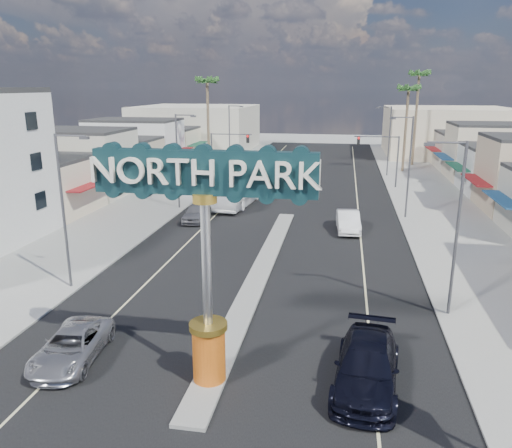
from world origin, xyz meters
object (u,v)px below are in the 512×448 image
at_px(palm_right_mid, 408,93).
at_px(city_bus, 240,189).
at_px(suv_right, 367,366).
at_px(suv_left, 72,346).
at_px(streetlight_r_near, 455,221).
at_px(palm_right_far, 419,79).
at_px(gateway_sign, 206,242).
at_px(streetlight_r_mid, 408,162).
at_px(streetlight_l_far, 231,135).
at_px(car_parked_right, 348,221).
at_px(traffic_signal_left, 226,148).
at_px(traffic_signal_right, 382,151).
at_px(car_parked_left, 197,212).
at_px(streetlight_r_far, 388,137).
at_px(streetlight_l_near, 65,204).
at_px(streetlight_l_mid, 179,157).
at_px(palm_left_far, 207,86).

bearing_deg(palm_right_mid, city_bus, -128.57).
bearing_deg(suv_right, suv_left, -172.92).
distance_m(streetlight_r_near, palm_right_far, 52.71).
xyz_separation_m(gateway_sign, streetlight_r_mid, (10.43, 28.02, -0.86)).
bearing_deg(palm_right_mid, suv_left, -109.83).
height_order(streetlight_l_far, streetlight_r_mid, same).
distance_m(palm_right_far, car_parked_right, 39.92).
xyz_separation_m(traffic_signal_left, car_parked_right, (14.68, -19.00, -3.45)).
xyz_separation_m(traffic_signal_right, car_parked_left, (-16.79, -18.14, -3.49)).
distance_m(palm_right_far, suv_right, 60.91).
height_order(palm_right_far, car_parked_left, palm_right_far).
bearing_deg(streetlight_r_near, traffic_signal_left, 119.99).
bearing_deg(streetlight_r_mid, streetlight_l_far, 133.48).
xyz_separation_m(gateway_sign, traffic_signal_right, (9.18, 42.02, -1.65)).
distance_m(streetlight_r_near, suv_left, 18.80).
distance_m(gateway_sign, streetlight_l_far, 51.10).
bearing_deg(city_bus, streetlight_l_far, 111.23).
bearing_deg(suv_right, traffic_signal_right, 91.57).
relative_size(streetlight_r_far, suv_right, 1.50).
distance_m(traffic_signal_right, streetlight_l_near, 39.26).
bearing_deg(streetlight_l_far, traffic_signal_right, -22.20).
distance_m(streetlight_l_far, car_parked_right, 31.64).
height_order(traffic_signal_right, streetlight_l_mid, streetlight_l_mid).
distance_m(streetlight_l_mid, palm_left_far, 21.16).
relative_size(traffic_signal_right, streetlight_r_far, 0.67).
xyz_separation_m(streetlight_r_mid, suv_right, (-4.26, -27.16, -4.20)).
xyz_separation_m(streetlight_l_mid, suv_left, (4.16, -27.44, -4.37)).
bearing_deg(suv_left, city_bus, 82.29).
distance_m(gateway_sign, palm_left_far, 50.06).
xyz_separation_m(streetlight_r_mid, car_parked_right, (-4.93, -5.01, -4.24)).
bearing_deg(gateway_sign, palm_right_far, 75.97).
relative_size(suv_right, city_bus, 0.55).
bearing_deg(streetlight_r_near, suv_left, -155.99).
bearing_deg(gateway_sign, car_parked_left, 107.67).
bearing_deg(car_parked_right, city_bus, 138.78).
bearing_deg(suv_right, palm_right_far, 87.27).
relative_size(streetlight_r_near, palm_right_far, 0.64).
bearing_deg(palm_right_far, streetlight_r_far, -114.55).
bearing_deg(gateway_sign, suv_right, 7.99).
distance_m(palm_right_mid, city_bus, 30.63).
relative_size(streetlight_r_near, streetlight_r_far, 1.00).
bearing_deg(streetlight_r_far, streetlight_l_near, -116.42).
height_order(gateway_sign, streetlight_l_mid, gateway_sign).
distance_m(streetlight_l_near, city_bus, 23.97).
bearing_deg(traffic_signal_left, palm_left_far, 122.43).
xyz_separation_m(streetlight_r_far, palm_right_far, (4.57, 10.00, 7.32)).
distance_m(streetlight_r_far, car_parked_right, 27.78).
bearing_deg(suv_left, traffic_signal_left, 88.25).
relative_size(streetlight_r_near, car_parked_right, 1.80).
bearing_deg(streetlight_l_far, streetlight_l_mid, -90.00).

